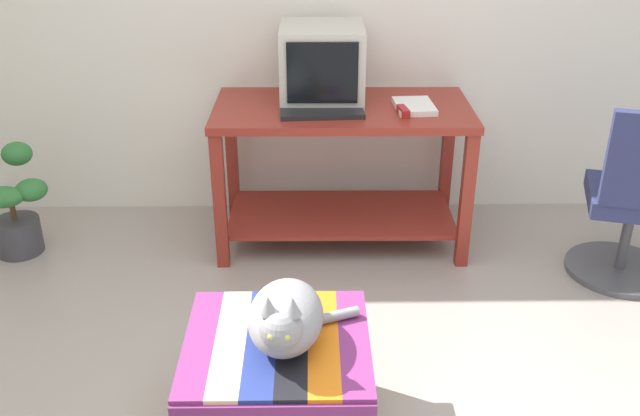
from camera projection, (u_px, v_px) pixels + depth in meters
The scene contains 10 objects.
desk at pixel (342, 151), 3.62m from camera, with size 1.29×0.66×0.75m.
tv_monitor at pixel (322, 64), 3.52m from camera, with size 0.42×0.43×0.37m.
keyboard at pixel (322, 113), 3.38m from camera, with size 0.40×0.15×0.02m, color black.
book at pixel (414, 106), 3.47m from camera, with size 0.18×0.25×0.03m, color white.
ottoman_with_blanket at pixel (278, 388), 2.44m from camera, with size 0.62×0.60×0.41m.
cat at pixel (286, 318), 2.29m from camera, with size 0.39×0.39×0.27m.
potted_plant at pixel (16, 209), 3.59m from camera, with size 0.39×0.35×0.57m.
office_chair at pixel (635, 207), 3.30m from camera, with size 0.52×0.52×0.89m.
stapler at pixel (403, 111), 3.37m from camera, with size 0.04×0.11×0.04m, color #A31E1E.
pen at pixel (415, 103), 3.54m from camera, with size 0.01×0.01×0.14m, color #2351B2.
Camera 1 is at (0.03, -1.77, 1.85)m, focal length 39.60 mm.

